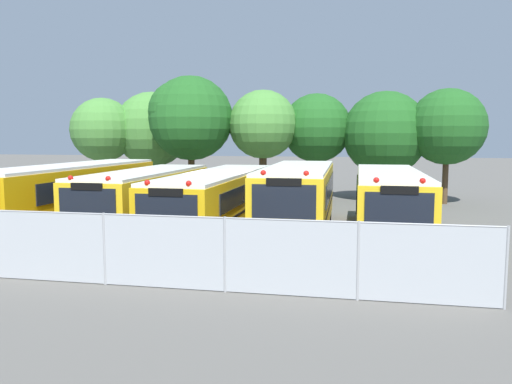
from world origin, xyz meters
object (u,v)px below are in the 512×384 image
tree_1 (151,129)px  school_bus_0 (72,192)px  traffic_cone (329,273)px  tree_4 (317,127)px  tree_6 (446,125)px  tree_0 (102,130)px  tree_5 (386,133)px  tree_3 (263,124)px  school_bus_2 (218,198)px  school_bus_3 (298,196)px  school_bus_4 (389,201)px  tree_2 (188,117)px  school_bus_1 (146,196)px

tree_1 → school_bus_0: bearing=-83.5°
tree_1 → traffic_cone: (12.85, -18.71, -4.09)m
tree_4 → tree_6: tree_6 is taller
tree_0 → tree_5: (17.90, 0.75, -0.23)m
tree_3 → school_bus_2: bearing=-89.4°
school_bus_2 → tree_5: size_ratio=1.75×
school_bus_3 → school_bus_4: (3.49, -0.16, -0.07)m
tree_0 → tree_2: bearing=-11.5°
school_bus_1 → tree_4: bearing=-118.8°
school_bus_2 → tree_5: (7.15, 11.36, 2.72)m
school_bus_4 → tree_5: tree_5 is taller
tree_6 → traffic_cone: size_ratio=12.54×
tree_1 → tree_3: 8.09m
school_bus_3 → tree_4: (-0.20, 11.44, 2.96)m
school_bus_4 → tree_1: bearing=-39.1°
school_bus_1 → school_bus_4: 9.96m
school_bus_1 → school_bus_3: school_bus_3 is taller
tree_4 → tree_3: bearing=-156.3°
tree_0 → school_bus_2: bearing=-44.6°
school_bus_3 → tree_5: tree_5 is taller
school_bus_4 → tree_6: 11.53m
tree_3 → tree_1: bearing=167.5°
school_bus_1 → school_bus_3: size_ratio=1.01×
school_bus_0 → tree_6: (17.01, 10.47, 3.06)m
school_bus_3 → traffic_cone: size_ratio=18.66×
school_bus_0 → tree_3: size_ratio=1.75×
school_bus_2 → tree_0: bearing=-44.2°
tree_0 → tree_5: 17.91m
school_bus_2 → tree_6: (10.36, 10.67, 3.17)m
tree_1 → tree_0: bearing=-150.6°
tree_6 → traffic_cone: tree_6 is taller
school_bus_0 → tree_0: (-4.10, 10.41, 2.83)m
school_bus_0 → tree_5: 17.94m
tree_1 → school_bus_2: bearing=-56.6°
school_bus_0 → school_bus_1: 3.41m
school_bus_0 → tree_3: tree_3 is taller
school_bus_2 → tree_4: bearing=-104.0°
tree_0 → tree_6: 21.11m
school_bus_4 → tree_6: size_ratio=1.53×
tree_1 → school_bus_4: bearing=-39.1°
tree_1 → tree_2: bearing=-38.7°
school_bus_2 → tree_2: size_ratio=1.54×
school_bus_0 → school_bus_1: bearing=-177.3°
school_bus_0 → traffic_cone: school_bus_0 is taller
school_bus_1 → traffic_cone: bearing=139.6°
school_bus_0 → school_bus_2: school_bus_0 is taller
school_bus_3 → tree_0: 17.57m
school_bus_3 → tree_1: tree_1 is taller
tree_4 → traffic_cone: bearing=-84.3°
school_bus_2 → school_bus_4: size_ratio=1.14×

